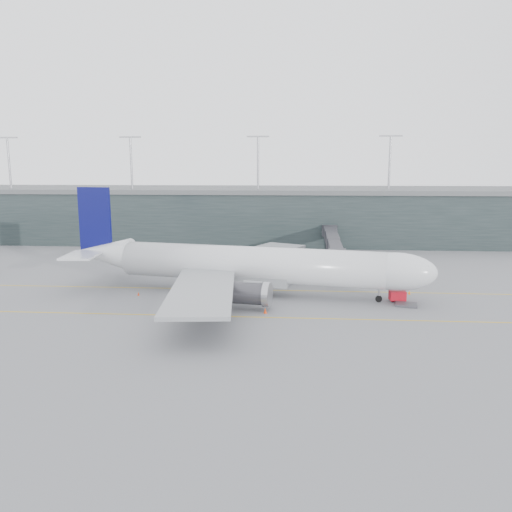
{
  "coord_description": "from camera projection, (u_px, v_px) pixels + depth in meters",
  "views": [
    {
      "loc": [
        14.59,
        -88.55,
        21.25
      ],
      "look_at": [
        8.32,
        -4.0,
        6.03
      ],
      "focal_mm": 35.0,
      "sensor_mm": 36.0,
      "label": 1
    }
  ],
  "objects": [
    {
      "name": "main_aircraft",
      "position": [
        247.0,
        265.0,
        83.86
      ],
      "size": [
        62.79,
        58.27,
        17.67
      ],
      "rotation": [
        0.0,
        0.0,
        -0.18
      ],
      "color": "silver",
      "rests_on": "ground"
    },
    {
      "name": "uld_c",
      "position": [
        228.0,
        266.0,
        102.87
      ],
      "size": [
        2.4,
        2.13,
        1.84
      ],
      "rotation": [
        0.0,
        0.0,
        0.29
      ],
      "color": "#36353A",
      "rests_on": "ground"
    },
    {
      "name": "ground",
      "position": [
        213.0,
        284.0,
        91.73
      ],
      "size": [
        320.0,
        320.0,
        0.0
      ],
      "primitive_type": "plane",
      "color": "slate",
      "rests_on": "ground"
    },
    {
      "name": "taxiline_a",
      "position": [
        209.0,
        289.0,
        87.8
      ],
      "size": [
        160.0,
        0.25,
        0.02
      ],
      "primitive_type": "cube",
      "color": "gold",
      "rests_on": "ground"
    },
    {
      "name": "taxiline_lead_main",
      "position": [
        249.0,
        263.0,
        111.0
      ],
      "size": [
        0.25,
        60.0,
        0.02
      ],
      "primitive_type": "cube",
      "color": "gold",
      "rests_on": "ground"
    },
    {
      "name": "gse_cart",
      "position": [
        397.0,
        296.0,
        79.59
      ],
      "size": [
        2.61,
        1.77,
        1.71
      ],
      "rotation": [
        0.0,
        0.0,
        0.07
      ],
      "color": "#B70D1C",
      "rests_on": "ground"
    },
    {
      "name": "taxiline_b",
      "position": [
        191.0,
        316.0,
        72.1
      ],
      "size": [
        160.0,
        0.25,
        0.02
      ],
      "primitive_type": "cube",
      "color": "gold",
      "rests_on": "ground"
    },
    {
      "name": "terminal",
      "position": [
        243.0,
        213.0,
        147.32
      ],
      "size": [
        240.0,
        36.0,
        29.0
      ],
      "color": "#1E2829",
      "rests_on": "ground"
    },
    {
      "name": "cone_wing_port",
      "position": [
        265.0,
        269.0,
        103.5
      ],
      "size": [
        0.51,
        0.51,
        0.8
      ],
      "primitive_type": "cone",
      "color": "red",
      "rests_on": "ground"
    },
    {
      "name": "baggage_dolly",
      "position": [
        406.0,
        305.0,
        77.21
      ],
      "size": [
        3.74,
        3.24,
        0.33
      ],
      "primitive_type": "cube",
      "rotation": [
        0.0,
        0.0,
        -0.21
      ],
      "color": "#3B3A3F",
      "rests_on": "ground"
    },
    {
      "name": "uld_b",
      "position": [
        206.0,
        266.0,
        103.67
      ],
      "size": [
        2.47,
        2.24,
        1.83
      ],
      "rotation": [
        0.0,
        0.0,
        -0.38
      ],
      "color": "#36353A",
      "rests_on": "ground"
    },
    {
      "name": "uld_a",
      "position": [
        191.0,
        267.0,
        101.97
      ],
      "size": [
        2.31,
        1.95,
        1.92
      ],
      "rotation": [
        0.0,
        0.0,
        0.13
      ],
      "color": "#36353A",
      "rests_on": "ground"
    },
    {
      "name": "cone_tail",
      "position": [
        138.0,
        294.0,
        83.34
      ],
      "size": [
        0.39,
        0.39,
        0.62
      ],
      "primitive_type": "cone",
      "color": "#FA430D",
      "rests_on": "ground"
    },
    {
      "name": "cone_wing_stbd",
      "position": [
        265.0,
        311.0,
        73.19
      ],
      "size": [
        0.5,
        0.5,
        0.8
      ],
      "primitive_type": "cone",
      "color": "red",
      "rests_on": "ground"
    },
    {
      "name": "jet_bridge",
      "position": [
        331.0,
        240.0,
        113.38
      ],
      "size": [
        4.84,
        42.51,
        6.45
      ],
      "rotation": [
        0.0,
        0.0,
        -0.03
      ],
      "color": "#2D2C32",
      "rests_on": "ground"
    },
    {
      "name": "cone_nose",
      "position": [
        409.0,
        292.0,
        84.14
      ],
      "size": [
        0.43,
        0.43,
        0.68
      ],
      "primitive_type": "cone",
      "color": "orange",
      "rests_on": "ground"
    }
  ]
}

